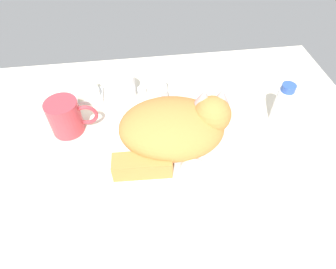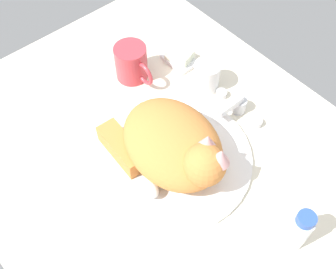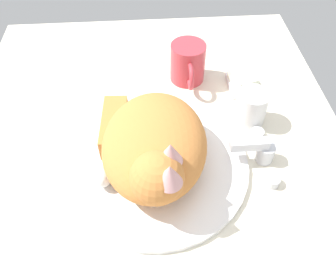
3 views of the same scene
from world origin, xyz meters
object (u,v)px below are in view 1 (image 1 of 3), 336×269
object	(u,v)px
coffee_mug	(66,117)
soap_bar	(87,91)
rinse_cup	(124,86)
faucet	(161,87)
cat	(176,127)
toothpaste_bottle	(282,105)

from	to	relation	value
coffee_mug	soap_bar	world-z (taller)	coffee_mug
coffee_mug	rinse_cup	bearing A→B (deg)	38.13
coffee_mug	rinse_cup	world-z (taller)	coffee_mug
soap_bar	rinse_cup	bearing A→B (deg)	-4.48
faucet	rinse_cup	distance (cm)	11.09
cat	soap_bar	xyz separation A→B (cm)	(-23.28, 22.47, -4.42)
coffee_mug	soap_bar	distance (cm)	13.69
faucet	cat	xyz separation A→B (cm)	(1.10, -21.22, 4.47)
soap_bar	toothpaste_bottle	world-z (taller)	toothpaste_bottle
rinse_cup	soap_bar	bearing A→B (deg)	175.52
cat	coffee_mug	xyz separation A→B (cm)	(-27.38, 9.59, -2.21)
cat	toothpaste_bottle	bearing A→B (deg)	10.99
coffee_mug	rinse_cup	xyz separation A→B (cm)	(15.29, 12.00, -0.90)
soap_bar	toothpaste_bottle	xyz separation A→B (cm)	(52.65, -16.76, 3.05)
faucet	rinse_cup	bearing A→B (deg)	178.09
cat	rinse_cup	xyz separation A→B (cm)	(-12.10, 21.59, -3.11)
faucet	soap_bar	distance (cm)	22.21
toothpaste_bottle	soap_bar	bearing A→B (deg)	162.34
soap_bar	faucet	bearing A→B (deg)	-3.21
soap_bar	toothpaste_bottle	size ratio (longest dim) A/B	0.54
rinse_cup	soap_bar	world-z (taller)	rinse_cup
soap_bar	toothpaste_bottle	distance (cm)	55.33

